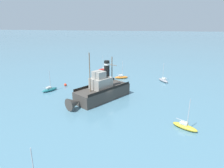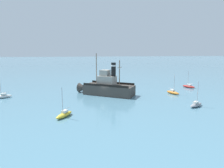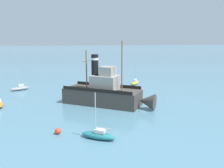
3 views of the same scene
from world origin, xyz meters
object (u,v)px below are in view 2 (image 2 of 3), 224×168
object	(u,v)px
sailboat_orange	(173,92)
sailboat_yellow	(64,114)
old_tugboat	(107,87)
mooring_buoy	(124,85)
sailboat_grey	(196,105)
sailboat_red	(189,86)
sailboat_white	(3,96)
sailboat_teal	(109,84)

from	to	relation	value
sailboat_orange	sailboat_yellow	bearing A→B (deg)	117.67
sailboat_yellow	sailboat_orange	xyz separation A→B (m)	(13.26, -25.29, 0.00)
old_tugboat	mooring_buoy	bearing A→B (deg)	-32.69
old_tugboat	sailboat_grey	distance (m)	20.32
sailboat_red	sailboat_white	bearing A→B (deg)	95.58
mooring_buoy	sailboat_teal	bearing A→B (deg)	64.23
sailboat_yellow	mooring_buoy	size ratio (longest dim) A/B	7.27
sailboat_red	sailboat_yellow	bearing A→B (deg)	121.05
old_tugboat	sailboat_white	bearing A→B (deg)	89.06
sailboat_orange	sailboat_teal	xyz separation A→B (m)	(14.59, 13.57, 0.00)
sailboat_grey	mooring_buoy	world-z (taller)	sailboat_grey
sailboat_yellow	sailboat_red	size ratio (longest dim) A/B	1.00
old_tugboat	sailboat_orange	world-z (taller)	old_tugboat
old_tugboat	mooring_buoy	world-z (taller)	old_tugboat
old_tugboat	sailboat_yellow	distance (m)	17.67
sailboat_yellow	sailboat_white	bearing A→B (deg)	43.10
sailboat_teal	mooring_buoy	size ratio (longest dim) A/B	7.27
sailboat_orange	sailboat_teal	bearing A→B (deg)	42.92
sailboat_white	mooring_buoy	xyz separation A→B (m)	(10.32, -30.42, -0.09)
sailboat_grey	mooring_buoy	distance (m)	25.40
sailboat_red	mooring_buoy	size ratio (longest dim) A/B	7.27
sailboat_teal	mooring_buoy	xyz separation A→B (m)	(-2.03, -4.20, -0.09)
mooring_buoy	sailboat_orange	bearing A→B (deg)	-143.27
sailboat_yellow	sailboat_red	world-z (taller)	same
sailboat_red	sailboat_grey	distance (m)	20.49
old_tugboat	sailboat_red	world-z (taller)	old_tugboat
sailboat_orange	sailboat_grey	size ratio (longest dim) A/B	1.00
old_tugboat	sailboat_teal	xyz separation A→B (m)	(12.73, -2.68, -1.40)
sailboat_orange	sailboat_teal	size ratio (longest dim) A/B	1.00
sailboat_yellow	sailboat_white	distance (m)	21.24
sailboat_grey	sailboat_orange	bearing A→B (deg)	-4.48
sailboat_orange	sailboat_red	size ratio (longest dim) A/B	1.00
sailboat_teal	sailboat_grey	world-z (taller)	same
sailboat_grey	sailboat_red	bearing A→B (deg)	-26.60
mooring_buoy	sailboat_yellow	bearing A→B (deg)	148.37
old_tugboat	sailboat_teal	bearing A→B (deg)	-11.86
mooring_buoy	sailboat_white	bearing A→B (deg)	108.74
sailboat_red	mooring_buoy	world-z (taller)	sailboat_red
sailboat_teal	sailboat_grey	xyz separation A→B (m)	(-25.97, -12.68, 0.00)
sailboat_yellow	mooring_buoy	distance (m)	30.34
sailboat_white	mooring_buoy	distance (m)	32.13
old_tugboat	mooring_buoy	size ratio (longest dim) A/B	20.66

